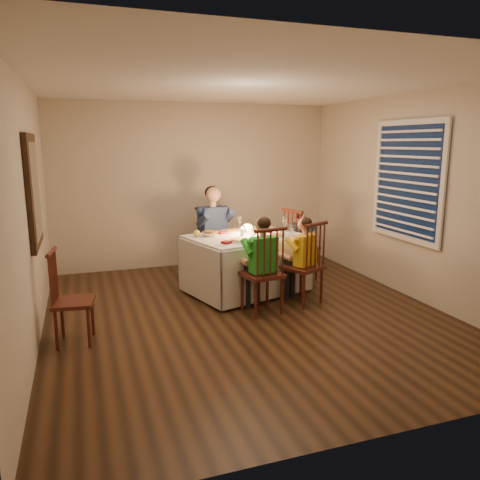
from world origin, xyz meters
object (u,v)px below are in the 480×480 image
object	(u,v)px
adult	(214,277)
serving_bowl	(210,234)
chair_end	(300,278)
chair_adult	(214,277)
chair_near_left	(262,312)
chair_extra	(77,342)
child_yellow	(302,303)
dining_table	(246,252)
chair_near_right	(302,303)
child_green	(262,312)
child_teal	(300,278)

from	to	relation	value
adult	serving_bowl	xyz separation A→B (m)	(-0.25, -0.70, 0.80)
chair_end	chair_adult	bearing A→B (deg)	48.13
chair_near_left	chair_end	bearing A→B (deg)	-141.82
chair_extra	serving_bowl	size ratio (longest dim) A/B	4.62
adult	child_yellow	distance (m)	1.66
dining_table	chair_near_right	distance (m)	1.01
dining_table	serving_bowl	xyz separation A→B (m)	(-0.46, 0.11, 0.25)
dining_table	chair_extra	size ratio (longest dim) A/B	1.78
child_green	serving_bowl	bearing A→B (deg)	-77.01
chair_near_right	chair_end	distance (m)	1.09
adult	dining_table	bearing A→B (deg)	-89.90
chair_near_left	child_green	distance (m)	0.00
child_green	chair_near_left	bearing A→B (deg)	180.00
chair_extra	serving_bowl	xyz separation A→B (m)	(1.72, 1.12, 0.80)
child_yellow	serving_bowl	size ratio (longest dim) A/B	5.24
chair_near_left	adult	distance (m)	1.64
child_teal	serving_bowl	xyz separation A→B (m)	(-1.43, -0.20, 0.80)
dining_table	child_yellow	distance (m)	1.01
chair_near_right	child_teal	bearing A→B (deg)	-139.33
child_yellow	child_teal	xyz separation A→B (m)	(0.46, 0.99, 0.00)
chair_adult	chair_extra	world-z (taller)	chair_adult
chair_near_left	serving_bowl	bearing A→B (deg)	-77.01
chair_adult	chair_near_right	bearing A→B (deg)	-78.67
chair_near_left	chair_end	size ratio (longest dim) A/B	1.00
chair_near_right	child_green	size ratio (longest dim) A/B	0.91
chair_adult	adult	bearing A→B (deg)	0.00
chair_near_left	chair_adult	bearing A→B (deg)	-94.44
adult	serving_bowl	distance (m)	1.09
chair_end	child_green	xyz separation A→B (m)	(-1.06, -1.13, 0.00)
adult	chair_near_right	bearing A→B (deg)	-78.67
chair_adult	chair_extra	xyz separation A→B (m)	(-1.97, -1.83, 0.00)
chair_near_left	serving_bowl	xyz separation A→B (m)	(-0.37, 0.93, 0.80)
dining_table	child_teal	xyz separation A→B (m)	(0.97, 0.31, -0.55)
dining_table	chair_extra	xyz separation A→B (m)	(-2.18, -1.01, -0.55)
dining_table	serving_bowl	world-z (taller)	serving_bowl
chair_adult	chair_end	distance (m)	1.28
chair_adult	chair_near_right	xyz separation A→B (m)	(0.72, -1.50, 0.00)
chair_end	serving_bowl	distance (m)	1.65
adult	child_teal	size ratio (longest dim) A/B	1.34
chair_end	child_yellow	world-z (taller)	child_yellow
dining_table	chair_near_left	world-z (taller)	dining_table
adult	child_green	bearing A→B (deg)	-100.19
dining_table	chair_extra	distance (m)	2.47
chair_adult	chair_near_left	size ratio (longest dim) A/B	1.00
serving_bowl	chair_extra	bearing A→B (deg)	-146.94
dining_table	child_green	xyz separation A→B (m)	(-0.09, -0.82, -0.55)
chair_extra	adult	bearing A→B (deg)	-39.01
chair_near_right	chair_extra	size ratio (longest dim) A/B	1.09
chair_adult	chair_end	size ratio (longest dim) A/B	1.00
child_yellow	serving_bowl	world-z (taller)	serving_bowl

